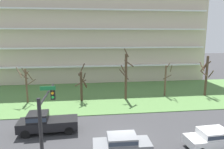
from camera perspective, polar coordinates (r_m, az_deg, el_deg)
name	(u,v)px	position (r m, az deg, el deg)	size (l,w,h in m)	color
ground	(123,141)	(18.87, 2.94, -17.70)	(160.00, 160.00, 0.00)	#38383A
grass_lawn_strip	(107,95)	(31.75, -1.49, -5.56)	(80.00, 16.00, 0.08)	#547F42
apartment_building	(100,30)	(43.45, -3.30, 12.17)	(40.46, 11.02, 20.04)	beige
tree_far_left	(26,83)	(29.60, -22.43, -2.25)	(2.39, 2.39, 4.88)	brown
tree_left	(82,84)	(28.42, -8.31, -2.62)	(1.75, 1.79, 5.23)	#423023
tree_center	(126,75)	(28.73, 3.86, -0.13)	(2.02, 1.20, 7.22)	#4C3828
tree_right	(166,79)	(31.57, 14.56, -1.31)	(1.10, 1.87, 4.98)	brown
tree_far_right	(206,74)	(33.61, 24.42, 0.04)	(1.72, 1.72, 6.00)	#4C3828
pickup_black_near_left	(46,122)	(20.79, -17.74, -12.32)	(5.48, 2.24, 1.95)	black
sedan_white_center_left	(213,138)	(19.26, 25.98, -15.33)	(4.50, 2.05, 1.57)	white
sedan_gray_center_right	(122,144)	(16.66, 2.74, -18.43)	(4.43, 1.88, 1.57)	slate
traffic_signal_mast	(47,124)	(12.43, -17.46, -12.80)	(0.90, 4.51, 6.09)	black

